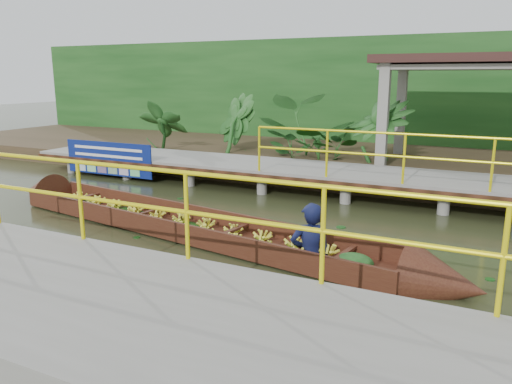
% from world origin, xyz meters
% --- Properties ---
extents(ground, '(80.00, 80.00, 0.00)m').
position_xyz_m(ground, '(0.00, 0.00, 0.00)').
color(ground, '#282E17').
rests_on(ground, ground).
extents(land_strip, '(30.00, 8.00, 0.45)m').
position_xyz_m(land_strip, '(0.00, 7.50, 0.23)').
color(land_strip, '#362D1B').
rests_on(land_strip, ground).
extents(far_dock, '(16.00, 2.06, 1.66)m').
position_xyz_m(far_dock, '(0.02, 3.43, 0.48)').
color(far_dock, gray).
rests_on(far_dock, ground).
extents(near_dock, '(18.00, 2.40, 1.73)m').
position_xyz_m(near_dock, '(1.00, -4.20, 0.30)').
color(near_dock, gray).
rests_on(near_dock, ground).
extents(pavilion, '(4.40, 3.00, 3.00)m').
position_xyz_m(pavilion, '(3.00, 6.30, 2.82)').
color(pavilion, gray).
rests_on(pavilion, ground).
extents(foliage_backdrop, '(30.00, 0.80, 4.00)m').
position_xyz_m(foliage_backdrop, '(0.00, 10.00, 2.00)').
color(foliage_backdrop, '#154215').
rests_on(foliage_backdrop, ground).
extents(vendor_boat, '(9.81, 2.44, 2.08)m').
position_xyz_m(vendor_boat, '(-0.61, -0.64, 0.22)').
color(vendor_boat, '#39170F').
rests_on(vendor_boat, ground).
extents(blue_banner, '(2.83, 0.04, 0.88)m').
position_xyz_m(blue_banner, '(-5.42, 2.48, 0.56)').
color(blue_banner, navy).
rests_on(blue_banner, ground).
extents(tropical_plants, '(14.07, 1.07, 1.34)m').
position_xyz_m(tropical_plants, '(0.75, 5.30, 1.12)').
color(tropical_plants, '#154215').
rests_on(tropical_plants, ground).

